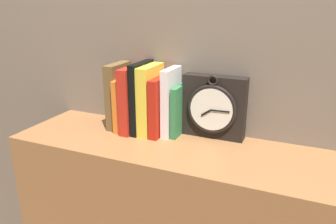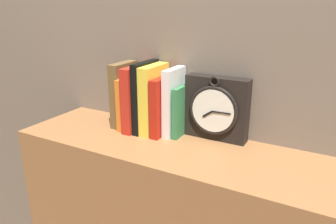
{
  "view_description": "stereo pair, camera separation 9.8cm",
  "coord_description": "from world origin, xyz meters",
  "px_view_note": "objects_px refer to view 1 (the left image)",
  "views": [
    {
      "loc": [
        0.39,
        -0.91,
        1.39
      ],
      "look_at": [
        0.0,
        0.0,
        1.06
      ],
      "focal_mm": 35.0,
      "sensor_mm": 36.0,
      "label": 1
    },
    {
      "loc": [
        0.48,
        -0.86,
        1.39
      ],
      "look_at": [
        0.0,
        0.0,
        1.06
      ],
      "focal_mm": 35.0,
      "sensor_mm": 36.0,
      "label": 2
    }
  ],
  "objects_px": {
    "book_slot0_brown": "(119,95)",
    "book_slot7_green": "(178,110)",
    "book_slot6_white": "(171,102)",
    "book_slot1_orange": "(126,103)",
    "book_slot3_black": "(142,97)",
    "book_slot4_yellow": "(151,99)",
    "book_slot2_red": "(133,99)",
    "book_slot5_red": "(161,106)",
    "clock": "(214,107)"
  },
  "relations": [
    {
      "from": "book_slot2_red",
      "to": "book_slot3_black",
      "type": "height_order",
      "value": "book_slot3_black"
    },
    {
      "from": "book_slot0_brown",
      "to": "book_slot2_red",
      "type": "relative_size",
      "value": 1.02
    },
    {
      "from": "book_slot3_black",
      "to": "book_slot6_white",
      "type": "bearing_deg",
      "value": 7.0
    },
    {
      "from": "book_slot4_yellow",
      "to": "book_slot7_green",
      "type": "xyz_separation_m",
      "value": [
        0.1,
        0.02,
        -0.03
      ]
    },
    {
      "from": "book_slot1_orange",
      "to": "book_slot2_red",
      "type": "distance_m",
      "value": 0.04
    },
    {
      "from": "book_slot0_brown",
      "to": "book_slot5_red",
      "type": "bearing_deg",
      "value": -2.1
    },
    {
      "from": "book_slot7_green",
      "to": "book_slot6_white",
      "type": "bearing_deg",
      "value": -170.05
    },
    {
      "from": "book_slot2_red",
      "to": "book_slot7_green",
      "type": "relative_size",
      "value": 1.33
    },
    {
      "from": "book_slot1_orange",
      "to": "book_slot5_red",
      "type": "height_order",
      "value": "book_slot5_red"
    },
    {
      "from": "book_slot7_green",
      "to": "book_slot1_orange",
      "type": "bearing_deg",
      "value": -175.22
    },
    {
      "from": "book_slot4_yellow",
      "to": "book_slot1_orange",
      "type": "bearing_deg",
      "value": -179.44
    },
    {
      "from": "book_slot0_brown",
      "to": "book_slot7_green",
      "type": "bearing_deg",
      "value": 2.45
    },
    {
      "from": "book_slot6_white",
      "to": "book_slot7_green",
      "type": "relative_size",
      "value": 1.34
    },
    {
      "from": "book_slot1_orange",
      "to": "book_slot6_white",
      "type": "relative_size",
      "value": 0.81
    },
    {
      "from": "clock",
      "to": "book_slot1_orange",
      "type": "xyz_separation_m",
      "value": [
        -0.32,
        -0.04,
        -0.01
      ]
    },
    {
      "from": "book_slot2_red",
      "to": "book_slot4_yellow",
      "type": "height_order",
      "value": "book_slot4_yellow"
    },
    {
      "from": "book_slot5_red",
      "to": "book_slot7_green",
      "type": "xyz_separation_m",
      "value": [
        0.06,
        0.02,
        -0.01
      ]
    },
    {
      "from": "book_slot2_red",
      "to": "book_slot5_red",
      "type": "height_order",
      "value": "book_slot2_red"
    },
    {
      "from": "book_slot0_brown",
      "to": "book_slot7_green",
      "type": "distance_m",
      "value": 0.23
    },
    {
      "from": "book_slot1_orange",
      "to": "book_slot6_white",
      "type": "bearing_deg",
      "value": 4.0
    },
    {
      "from": "book_slot4_yellow",
      "to": "book_slot5_red",
      "type": "distance_m",
      "value": 0.04
    },
    {
      "from": "book_slot1_orange",
      "to": "book_slot4_yellow",
      "type": "height_order",
      "value": "book_slot4_yellow"
    },
    {
      "from": "clock",
      "to": "book_slot0_brown",
      "type": "relative_size",
      "value": 0.94
    },
    {
      "from": "clock",
      "to": "book_slot6_white",
      "type": "xyz_separation_m",
      "value": [
        -0.14,
        -0.03,
        0.01
      ]
    },
    {
      "from": "book_slot3_black",
      "to": "book_slot4_yellow",
      "type": "height_order",
      "value": "book_slot3_black"
    },
    {
      "from": "book_slot1_orange",
      "to": "book_slot3_black",
      "type": "distance_m",
      "value": 0.08
    },
    {
      "from": "book_slot0_brown",
      "to": "book_slot3_black",
      "type": "bearing_deg",
      "value": -4.4
    },
    {
      "from": "book_slot1_orange",
      "to": "book_slot6_white",
      "type": "xyz_separation_m",
      "value": [
        0.17,
        0.01,
        0.02
      ]
    },
    {
      "from": "book_slot0_brown",
      "to": "book_slot7_green",
      "type": "relative_size",
      "value": 1.35
    },
    {
      "from": "clock",
      "to": "book_slot5_red",
      "type": "xyz_separation_m",
      "value": [
        -0.18,
        -0.04,
        -0.01
      ]
    },
    {
      "from": "book_slot6_white",
      "to": "book_slot7_green",
      "type": "xyz_separation_m",
      "value": [
        0.03,
        0.0,
        -0.03
      ]
    },
    {
      "from": "book_slot1_orange",
      "to": "book_slot7_green",
      "type": "xyz_separation_m",
      "value": [
        0.2,
        0.02,
        -0.01
      ]
    },
    {
      "from": "clock",
      "to": "book_slot1_orange",
      "type": "relative_size",
      "value": 1.18
    },
    {
      "from": "book_slot2_red",
      "to": "book_slot6_white",
      "type": "distance_m",
      "value": 0.14
    },
    {
      "from": "book_slot3_black",
      "to": "book_slot5_red",
      "type": "bearing_deg",
      "value": 1.06
    },
    {
      "from": "clock",
      "to": "book_slot1_orange",
      "type": "bearing_deg",
      "value": -172.36
    },
    {
      "from": "book_slot6_white",
      "to": "book_slot7_green",
      "type": "bearing_deg",
      "value": 9.95
    },
    {
      "from": "book_slot3_black",
      "to": "book_slot6_white",
      "type": "xyz_separation_m",
      "value": [
        0.11,
        0.01,
        -0.01
      ]
    },
    {
      "from": "book_slot2_red",
      "to": "book_slot7_green",
      "type": "height_order",
      "value": "book_slot2_red"
    },
    {
      "from": "book_slot2_red",
      "to": "book_slot6_white",
      "type": "height_order",
      "value": "book_slot6_white"
    },
    {
      "from": "book_slot0_brown",
      "to": "book_slot6_white",
      "type": "bearing_deg",
      "value": 1.5
    },
    {
      "from": "book_slot6_white",
      "to": "book_slot7_green",
      "type": "height_order",
      "value": "book_slot6_white"
    },
    {
      "from": "book_slot4_yellow",
      "to": "book_slot3_black",
      "type": "bearing_deg",
      "value": -176.87
    },
    {
      "from": "book_slot0_brown",
      "to": "book_slot5_red",
      "type": "xyz_separation_m",
      "value": [
        0.17,
        -0.01,
        -0.02
      ]
    },
    {
      "from": "book_slot4_yellow",
      "to": "book_slot7_green",
      "type": "relative_size",
      "value": 1.37
    },
    {
      "from": "book_slot3_black",
      "to": "book_slot5_red",
      "type": "xyz_separation_m",
      "value": [
        0.07,
        0.0,
        -0.02
      ]
    },
    {
      "from": "clock",
      "to": "book_slot4_yellow",
      "type": "bearing_deg",
      "value": -169.12
    },
    {
      "from": "book_slot1_orange",
      "to": "book_slot6_white",
      "type": "distance_m",
      "value": 0.18
    },
    {
      "from": "book_slot0_brown",
      "to": "book_slot4_yellow",
      "type": "bearing_deg",
      "value": -2.53
    },
    {
      "from": "book_slot0_brown",
      "to": "book_slot2_red",
      "type": "distance_m",
      "value": 0.07
    }
  ]
}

